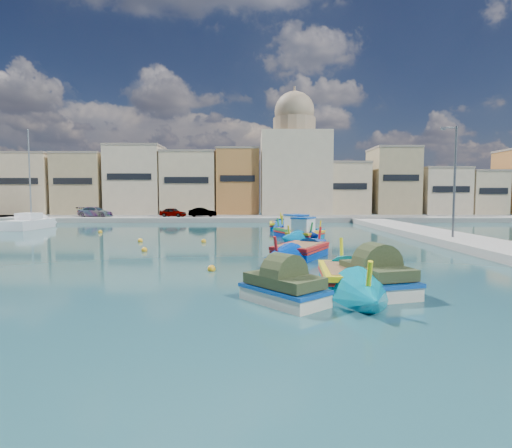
# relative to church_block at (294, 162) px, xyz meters

# --- Properties ---
(ground) EXTENTS (160.00, 160.00, 0.00)m
(ground) POSITION_rel_church_block_xyz_m (-10.00, -40.00, -8.41)
(ground) COLOR #123636
(ground) RESTS_ON ground
(north_quay) EXTENTS (80.00, 8.00, 0.60)m
(north_quay) POSITION_rel_church_block_xyz_m (-10.00, -8.00, -8.11)
(north_quay) COLOR gray
(north_quay) RESTS_ON ground
(north_townhouses) EXTENTS (83.20, 7.87, 10.19)m
(north_townhouses) POSITION_rel_church_block_xyz_m (-3.32, -0.64, -3.41)
(north_townhouses) COLOR #C5AF88
(north_townhouses) RESTS_ON ground
(church_block) EXTENTS (10.00, 10.00, 19.10)m
(church_block) POSITION_rel_church_block_xyz_m (0.00, 0.00, 0.00)
(church_block) COLOR #C5B393
(church_block) RESTS_ON ground
(quay_street_lamp) EXTENTS (1.18, 0.16, 8.00)m
(quay_street_lamp) POSITION_rel_church_block_xyz_m (7.44, -34.00, -4.07)
(quay_street_lamp) COLOR #595B60
(quay_street_lamp) RESTS_ON ground
(parked_cars) EXTENTS (18.07, 2.39, 1.30)m
(parked_cars) POSITION_rel_church_block_xyz_m (-20.57, -9.50, -7.19)
(parked_cars) COLOR #4C1919
(parked_cars) RESTS_ON north_quay
(luzzu_turquoise_cabin) EXTENTS (5.79, 7.98, 2.65)m
(luzzu_turquoise_cabin) POSITION_rel_church_block_xyz_m (-2.22, -31.01, -8.09)
(luzzu_turquoise_cabin) COLOR #0067A2
(luzzu_turquoise_cabin) RESTS_ON ground
(luzzu_blue_cabin) EXTENTS (4.79, 8.19, 2.85)m
(luzzu_blue_cabin) POSITION_rel_church_block_xyz_m (-2.96, -29.39, -8.06)
(luzzu_blue_cabin) COLOR #0021A0
(luzzu_blue_cabin) RESTS_ON ground
(luzzu_green) EXTENTS (2.58, 8.61, 2.68)m
(luzzu_green) POSITION_rel_church_block_xyz_m (-3.47, -22.57, -8.12)
(luzzu_green) COLOR #0045A3
(luzzu_green) RESTS_ON ground
(luzzu_blue_south) EXTENTS (5.94, 8.66, 2.53)m
(luzzu_blue_south) POSITION_rel_church_block_xyz_m (-3.62, -39.75, -8.14)
(luzzu_blue_south) COLOR #0033A8
(luzzu_blue_south) RESTS_ON ground
(luzzu_cyan_south) EXTENTS (2.81, 8.50, 2.60)m
(luzzu_cyan_south) POSITION_rel_church_block_xyz_m (-2.61, -46.98, -8.13)
(luzzu_cyan_south) COLOR #0082A0
(luzzu_cyan_south) RESTS_ON ground
(tender_near) EXTENTS (2.91, 3.04, 1.35)m
(tender_near) POSITION_rel_church_block_xyz_m (-5.22, -48.93, -7.99)
(tender_near) COLOR beige
(tender_near) RESTS_ON ground
(tender_far) EXTENTS (2.35, 3.33, 1.49)m
(tender_far) POSITION_rel_church_block_xyz_m (-1.93, -47.61, -7.95)
(tender_far) COLOR beige
(tender_far) RESTS_ON ground
(yacht_north) EXTENTS (2.66, 8.14, 10.74)m
(yacht_north) POSITION_rel_church_block_xyz_m (-28.60, -19.40, -7.98)
(yacht_north) COLOR white
(yacht_north) RESTS_ON ground
(mooring_buoys) EXTENTS (21.84, 22.04, 0.36)m
(mooring_buoys) POSITION_rel_church_block_xyz_m (-9.44, -33.00, -8.33)
(mooring_buoys) COLOR #FFAD1A
(mooring_buoys) RESTS_ON ground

